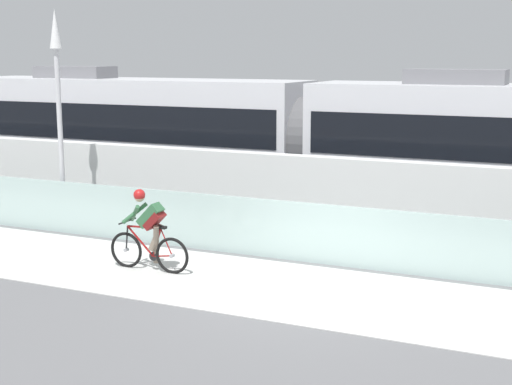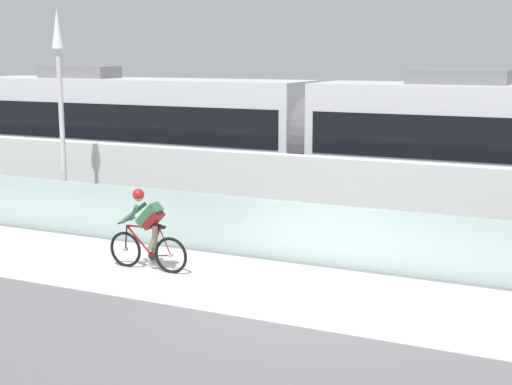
{
  "view_description": "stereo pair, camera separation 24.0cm",
  "coord_description": "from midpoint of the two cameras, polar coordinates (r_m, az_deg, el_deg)",
  "views": [
    {
      "loc": [
        4.45,
        -11.81,
        4.17
      ],
      "look_at": [
        -1.93,
        2.35,
        1.25
      ],
      "focal_mm": 51.7,
      "sensor_mm": 36.0,
      "label": 1
    },
    {
      "loc": [
        4.67,
        -11.71,
        4.17
      ],
      "look_at": [
        -1.93,
        2.35,
        1.25
      ],
      "focal_mm": 51.7,
      "sensor_mm": 36.0,
      "label": 2
    }
  ],
  "objects": [
    {
      "name": "tram_rail_far",
      "position": [
        20.29,
        10.75,
        -1.39
      ],
      "size": [
        32.0,
        0.08,
        0.01
      ],
      "primitive_type": "cube",
      "color": "#595654",
      "rests_on": "ground"
    },
    {
      "name": "lamp_post_antenna",
      "position": [
        18.06,
        -15.43,
        7.49
      ],
      "size": [
        0.28,
        0.28,
        5.2
      ],
      "color": "gray",
      "rests_on": "ground"
    },
    {
      "name": "cyclist_on_bike",
      "position": [
        14.47,
        -8.78,
        -3.02
      ],
      "size": [
        1.77,
        0.58,
        1.61
      ],
      "color": "black",
      "rests_on": "ground"
    },
    {
      "name": "tram",
      "position": [
        19.98,
        3.83,
        4.08
      ],
      "size": [
        22.56,
        2.54,
        3.81
      ],
      "color": "silver",
      "rests_on": "ground"
    },
    {
      "name": "ground_plane",
      "position": [
        13.28,
        2.94,
        -7.67
      ],
      "size": [
        200.0,
        200.0,
        0.0
      ],
      "primitive_type": "plane",
      "color": "slate"
    },
    {
      "name": "tram_rail_near",
      "position": [
        18.93,
        9.73,
        -2.22
      ],
      "size": [
        32.0,
        0.08,
        0.01
      ],
      "primitive_type": "cube",
      "color": "#595654",
      "rests_on": "ground"
    },
    {
      "name": "concrete_barrier_wall",
      "position": [
        16.39,
        7.63,
        -0.74
      ],
      "size": [
        32.0,
        0.36,
        1.92
      ],
      "primitive_type": "cube",
      "color": "silver",
      "rests_on": "ground"
    },
    {
      "name": "bike_path_deck",
      "position": [
        13.28,
        2.94,
        -7.64
      ],
      "size": [
        32.0,
        3.2,
        0.01
      ],
      "primitive_type": "cube",
      "color": "silver",
      "rests_on": "ground"
    },
    {
      "name": "glass_parapet",
      "position": [
        14.78,
        5.58,
        -3.31
      ],
      "size": [
        32.0,
        0.05,
        1.23
      ],
      "primitive_type": "cube",
      "color": "#ADC6C1",
      "rests_on": "ground"
    }
  ]
}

